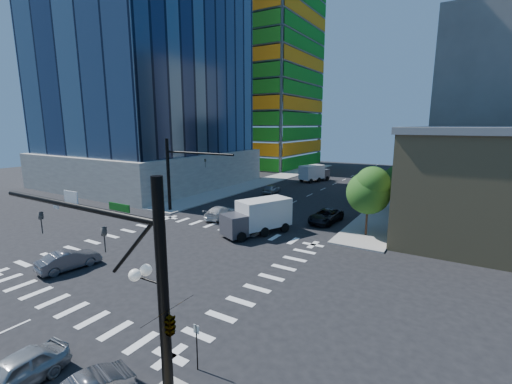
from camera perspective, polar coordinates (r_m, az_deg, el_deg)
The scene contains 17 objects.
ground at distance 29.69m, azimuth -14.12°, elevation -10.52°, with size 160.00×160.00×0.00m, color black.
road_markings at distance 29.69m, azimuth -14.12°, elevation -10.51°, with size 20.00×20.00×0.01m, color silver.
sidewalk_ne at distance 60.62m, azimuth 23.60°, elevation -0.01°, with size 5.00×60.00×0.15m, color gray.
sidewalk_nw at distance 68.34m, azimuth 2.41°, elevation 2.08°, with size 5.00×60.00×0.15m, color gray.
construction_building at distance 94.95m, azimuth 0.92°, elevation 19.47°, with size 25.16×34.50×70.60m.
signal_mast_se at distance 13.39m, azimuth -17.97°, elevation -14.94°, with size 10.51×2.48×9.00m.
signal_mast_nw at distance 43.19m, azimuth -13.05°, elevation 3.79°, with size 10.20×0.40×9.00m.
tree_south at distance 34.44m, azimuth 18.42°, elevation 0.35°, with size 4.16×4.16×6.82m.
tree_north at distance 46.15m, azimuth 22.09°, elevation 1.83°, with size 3.54×3.52×5.78m.
no_parking_sign at distance 16.65m, azimuth -9.85°, elevation -23.39°, with size 0.30×0.06×2.20m.
car_nb_near at distance 18.76m, azimuth -35.42°, elevation -23.49°, with size 1.72×4.27×1.45m, color #9EA1A5.
car_nb_far at distance 39.23m, azimuth 11.55°, elevation -3.93°, with size 2.50×5.43×1.51m, color black.
car_sb_near at distance 40.32m, azimuth -5.96°, elevation -3.38°, with size 2.05×5.04×1.46m, color silver.
car_sb_mid at distance 54.95m, azimuth 2.62°, elevation 0.55°, with size 1.71×4.25×1.45m, color #919598.
car_sb_cross at distance 29.98m, azimuth -28.72°, elevation -9.90°, with size 1.53×4.39×1.45m, color #57575C.
box_truck_near at distance 34.23m, azimuth -0.11°, elevation -4.58°, with size 5.20×7.11×3.43m.
box_truck_far at distance 67.51m, azimuth 9.82°, elevation 2.96°, with size 4.37×6.58×3.19m.
Camera 1 is at (19.92, -19.20, 10.76)m, focal length 24.00 mm.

